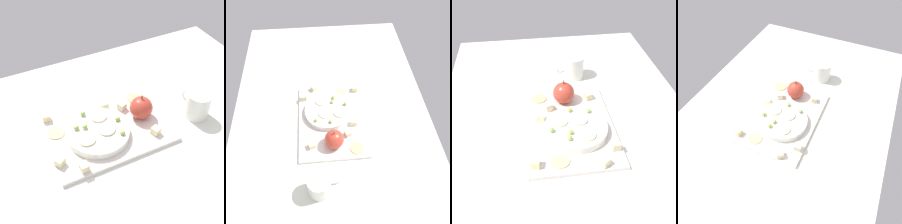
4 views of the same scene
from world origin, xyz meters
TOP-DOWN VIEW (x-y plane):
  - table at (0.00, 0.00)cm, footprint 134.47×82.46cm
  - platter at (1.51, -0.10)cm, footprint 37.56×26.94cm
  - serving_dish at (-1.71, -1.50)cm, footprint 18.84×18.84cm
  - apple_whole at (13.76, 0.44)cm, footprint 7.24×7.24cm
  - apple_stem at (13.76, 0.44)cm, footprint 0.50×0.50cm
  - cheese_cube_0 at (-13.50, 11.44)cm, footprint 2.75×2.75cm
  - cheese_cube_1 at (14.09, -8.48)cm, footprint 3.01×3.01cm
  - cheese_cube_2 at (-10.22, -11.42)cm, footprint 2.50×2.50cm
  - cheese_cube_3 at (-15.46, -6.79)cm, footprint 3.29×3.29cm
  - cheese_cube_4 at (9.99, 5.60)cm, footprint 3.12×3.12cm
  - cheese_cube_5 at (5.02, 8.53)cm, footprint 2.47×2.47cm
  - cracker_0 at (16.28, 8.35)cm, footprint 5.23×5.23cm
  - cracker_1 at (-12.72, 4.74)cm, footprint 5.23×5.23cm
  - grape_0 at (5.21, -0.68)cm, footprint 1.62×1.46cm
  - grape_1 at (-3.33, 5.91)cm, footprint 1.62×1.46cm
  - grape_2 at (-7.29, 1.30)cm, footprint 1.62×1.46cm
  - grape_3 at (-4.90, 0.59)cm, footprint 1.62×1.46cm
  - grape_4 at (3.94, -6.41)cm, footprint 1.62×1.46cm
  - apple_slice_0 at (0.54, -2.76)cm, footprint 5.22×5.22cm
  - apple_slice_1 at (0.62, 3.33)cm, footprint 5.22×5.22cm
  - apple_slice_2 at (-6.23, -3.81)cm, footprint 5.22×5.22cm
  - cup at (30.76, -6.17)cm, footprint 7.63×10.82cm

SIDE VIEW (x-z plane):
  - table at x=0.00cm, z-range 0.00..4.36cm
  - platter at x=1.51cm, z-range 4.36..5.68cm
  - cracker_0 at x=16.28cm, z-range 5.68..6.08cm
  - cracker_1 at x=-12.72cm, z-range 5.68..6.08cm
  - cheese_cube_0 at x=-13.50cm, z-range 5.68..8.05cm
  - cheese_cube_1 at x=14.09cm, z-range 5.68..8.05cm
  - cheese_cube_2 at x=-10.22cm, z-range 5.68..8.05cm
  - cheese_cube_3 at x=-15.46cm, z-range 5.68..8.05cm
  - cheese_cube_4 at x=9.99cm, z-range 5.68..8.05cm
  - cheese_cube_5 at x=5.02cm, z-range 5.68..8.05cm
  - serving_dish at x=-1.71cm, z-range 5.68..8.10cm
  - apple_slice_0 at x=0.54cm, z-range 8.10..8.70cm
  - apple_slice_1 at x=0.62cm, z-range 8.10..8.70cm
  - apple_slice_2 at x=-6.23cm, z-range 8.10..8.70cm
  - cup at x=30.76cm, z-range 4.36..13.12cm
  - grape_4 at x=3.94cm, z-range 8.10..9.40cm
  - grape_0 at x=5.21cm, z-range 8.10..9.44cm
  - grape_3 at x=-4.90cm, z-range 8.10..9.53cm
  - grape_2 at x=-7.29cm, z-range 8.10..9.57cm
  - grape_1 at x=-3.33cm, z-range 8.10..9.62cm
  - apple_whole at x=13.76cm, z-range 5.68..12.92cm
  - apple_stem at x=13.76cm, z-range 12.92..14.12cm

